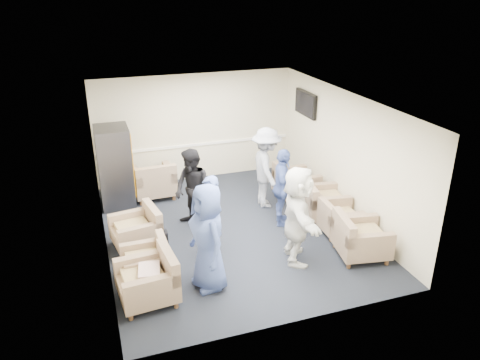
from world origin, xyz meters
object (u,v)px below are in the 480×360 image
object	(u,v)px
person_front_right	(298,215)
person_back_right	(266,168)
armchair_right_midnear	(337,219)
person_front_left	(208,238)
person_mid_right	(282,188)
vending_machine	(115,167)
person_back_left	(192,190)
armchair_right_midfar	(322,203)
person_mid_left	(211,217)
armchair_right_far	(294,184)
armchair_left_far	(139,231)
armchair_right_near	(358,239)
armchair_left_mid	(149,263)
armchair_corner	(154,182)
armchair_left_near	(151,281)

from	to	relation	value
person_front_right	person_back_right	bearing A→B (deg)	7.84
armchair_right_midnear	person_front_right	world-z (taller)	person_front_right
person_front_left	person_back_right	xyz separation A→B (m)	(2.03, 2.57, -0.01)
armchair_right_midnear	person_mid_right	distance (m)	1.26
vending_machine	person_back_left	world-z (taller)	vending_machine
person_back_right	person_front_right	bearing A→B (deg)	177.34
person_back_right	person_front_right	xyz separation A→B (m)	(-0.32, -2.30, 0.00)
armchair_right_midfar	person_mid_left	bearing A→B (deg)	112.53
armchair_right_midnear	armchair_right_far	xyz separation A→B (m)	(-0.13, 1.78, 0.04)
vending_machine	person_back_left	bearing A→B (deg)	-50.28
person_back_left	person_mid_left	bearing A→B (deg)	-21.37
person_back_right	person_front_left	bearing A→B (deg)	146.82
armchair_left_far	person_front_right	bearing A→B (deg)	52.98
armchair_right_midnear	armchair_right_near	bearing A→B (deg)	178.12
armchair_left_mid	armchair_right_far	xyz separation A→B (m)	(3.73, 2.19, 0.05)
armchair_left_mid	person_front_right	world-z (taller)	person_front_right
person_back_left	person_front_right	xyz separation A→B (m)	(1.49, -1.79, 0.07)
person_front_left	vending_machine	bearing A→B (deg)	-172.53
armchair_right_midfar	armchair_left_far	bearing A→B (deg)	97.34
armchair_right_midnear	person_front_left	size ratio (longest dim) A/B	0.44
armchair_left_far	armchair_right_near	xyz separation A→B (m)	(3.79, -1.65, 0.02)
person_mid_right	armchair_left_far	bearing A→B (deg)	109.84
armchair_right_far	person_front_left	size ratio (longest dim) A/B	0.50
armchair_corner	vending_machine	world-z (taller)	vending_machine
armchair_left_mid	person_back_left	distance (m)	1.99
armchair_left_mid	person_mid_left	distance (m)	1.37
person_front_left	person_back_right	size ratio (longest dim) A/B	1.01
armchair_right_near	person_mid_right	xyz separation A→B (m)	(-0.84, 1.63, 0.48)
armchair_left_near	armchair_left_far	size ratio (longest dim) A/B	0.98
armchair_right_far	person_mid_right	bearing A→B (deg)	140.60
armchair_right_midnear	person_front_right	size ratio (longest dim) A/B	0.44
armchair_right_midnear	armchair_corner	bearing A→B (deg)	51.32
vending_machine	armchair_right_midfar	bearing A→B (deg)	-27.30
armchair_right_midfar	person_front_left	xyz separation A→B (m)	(-2.95, -1.61, 0.57)
armchair_right_midfar	armchair_right_far	xyz separation A→B (m)	(-0.14, 1.12, -0.00)
armchair_right_midfar	vending_machine	size ratio (longest dim) A/B	0.54
armchair_left_far	armchair_left_near	bearing A→B (deg)	-10.66
armchair_corner	vending_machine	size ratio (longest dim) A/B	0.54
armchair_left_mid	armchair_left_far	world-z (taller)	armchair_left_far
person_back_right	person_mid_right	distance (m)	0.94
armchair_left_near	armchair_corner	size ratio (longest dim) A/B	0.97
armchair_right_far	vending_machine	world-z (taller)	vending_machine
armchair_corner	person_front_right	size ratio (longest dim) A/B	0.54
armchair_corner	armchair_left_mid	bearing A→B (deg)	76.69
armchair_right_midfar	person_mid_right	size ratio (longest dim) A/B	0.60
armchair_left_near	person_back_left	world-z (taller)	person_back_left
person_back_right	armchair_left_far	bearing A→B (deg)	112.19
armchair_right_far	armchair_corner	distance (m)	3.29
armchair_left_mid	armchair_right_midfar	distance (m)	4.01
armchair_right_near	armchair_right_far	size ratio (longest dim) A/B	1.11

